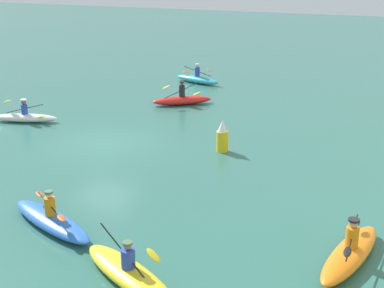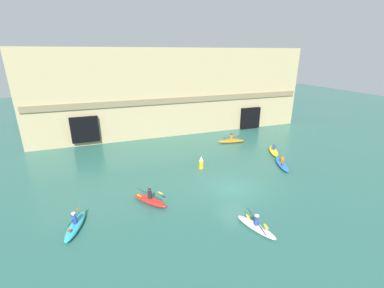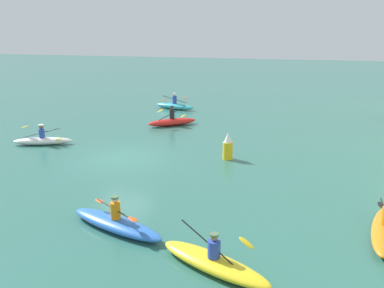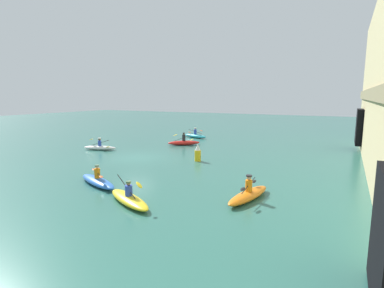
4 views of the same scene
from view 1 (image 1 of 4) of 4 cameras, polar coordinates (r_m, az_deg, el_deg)
name	(u,v)px [view 1 (image 1 of 4)]	position (r m, az deg, el deg)	size (l,w,h in m)	color
ground_plane	(103,143)	(22.22, -9.44, 0.08)	(120.00, 120.00, 0.00)	#2D665B
kayak_yellow	(129,273)	(12.87, -6.77, -13.49)	(2.24, 3.38, 1.18)	yellow
kayak_white	(25,117)	(25.97, -17.37, 2.76)	(1.62, 3.08, 1.08)	white
kayak_blue	(51,220)	(15.62, -14.78, -7.83)	(2.09, 3.64, 1.10)	blue
kayak_red	(182,100)	(27.84, -1.08, 4.75)	(2.48, 2.94, 1.23)	red
kayak_orange	(350,253)	(14.07, 16.54, -11.04)	(3.48, 1.42, 1.17)	orange
kayak_cyan	(197,79)	(32.91, 0.56, 6.96)	(1.58, 3.26, 1.18)	#33B2C6
marker_buoy	(222,137)	(20.85, 3.26, 0.79)	(0.46, 0.46, 1.29)	yellow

